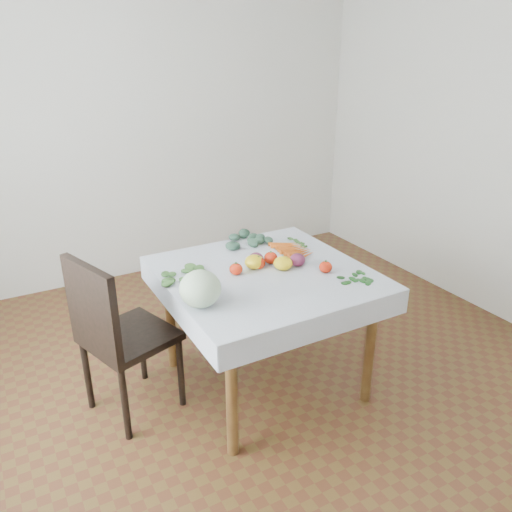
{
  "coord_description": "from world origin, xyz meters",
  "views": [
    {
      "loc": [
        -1.3,
        -2.24,
        1.95
      ],
      "look_at": [
        -0.01,
        0.1,
        0.82
      ],
      "focal_mm": 35.0,
      "sensor_mm": 36.0,
      "label": 1
    }
  ],
  "objects_px": {
    "chair": "(114,330)",
    "cabbage": "(200,289)",
    "carrot_bunch": "(293,250)",
    "table": "(265,288)",
    "heirloom_back": "(254,262)"
  },
  "relations": [
    {
      "from": "table",
      "to": "carrot_bunch",
      "type": "xyz_separation_m",
      "value": [
        0.3,
        0.17,
        0.12
      ]
    },
    {
      "from": "carrot_bunch",
      "to": "heirloom_back",
      "type": "bearing_deg",
      "value": -163.31
    },
    {
      "from": "chair",
      "to": "heirloom_back",
      "type": "bearing_deg",
      "value": -3.94
    },
    {
      "from": "cabbage",
      "to": "heirloom_back",
      "type": "xyz_separation_m",
      "value": [
        0.45,
        0.27,
        -0.05
      ]
    },
    {
      "from": "table",
      "to": "chair",
      "type": "relative_size",
      "value": 1.04
    },
    {
      "from": "table",
      "to": "carrot_bunch",
      "type": "height_order",
      "value": "carrot_bunch"
    },
    {
      "from": "table",
      "to": "carrot_bunch",
      "type": "relative_size",
      "value": 2.99
    },
    {
      "from": "chair",
      "to": "cabbage",
      "type": "xyz_separation_m",
      "value": [
        0.37,
        -0.33,
        0.3
      ]
    },
    {
      "from": "chair",
      "to": "heirloom_back",
      "type": "relative_size",
      "value": 8.48
    },
    {
      "from": "cabbage",
      "to": "carrot_bunch",
      "type": "height_order",
      "value": "cabbage"
    },
    {
      "from": "chair",
      "to": "table",
      "type": "bearing_deg",
      "value": -8.78
    },
    {
      "from": "cabbage",
      "to": "table",
      "type": "bearing_deg",
      "value": 22.01
    },
    {
      "from": "chair",
      "to": "carrot_bunch",
      "type": "relative_size",
      "value": 2.88
    },
    {
      "from": "table",
      "to": "heirloom_back",
      "type": "height_order",
      "value": "heirloom_back"
    },
    {
      "from": "chair",
      "to": "carrot_bunch",
      "type": "height_order",
      "value": "chair"
    }
  ]
}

